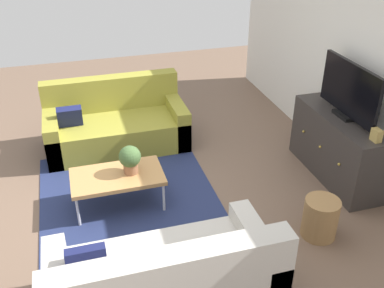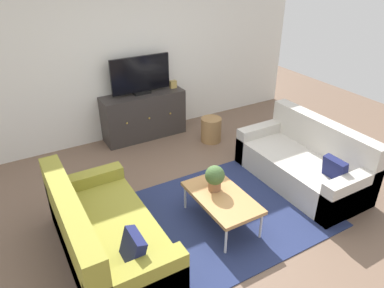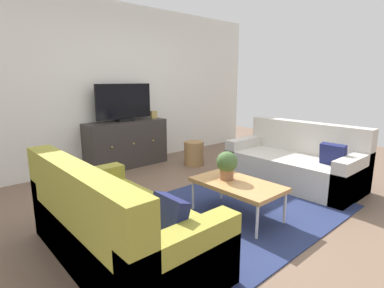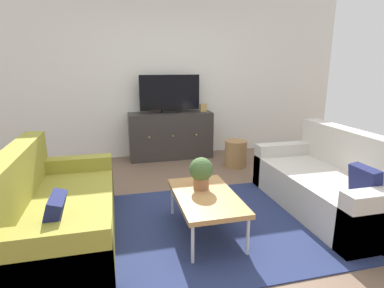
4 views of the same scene
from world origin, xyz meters
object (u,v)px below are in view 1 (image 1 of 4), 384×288
Objects in this scene: couch_right_side at (165,287)px; potted_plant at (130,159)px; flat_screen_tv at (350,91)px; mantel_clock at (376,135)px; wicker_basket at (320,218)px; coffee_table at (117,177)px; tv_console at (337,147)px; couch_left_side at (115,125)px.

potted_plant is (-1.51, -0.01, 0.28)m from couch_right_side.
flat_screen_tv reaches higher than mantel_clock.
mantel_clock is 1.01m from wicker_basket.
couch_right_side is 1.86× the size of coffee_table.
wicker_basket is (1.03, 1.66, -0.36)m from potted_plant.
potted_plant is 0.76× the size of wicker_basket.
flat_screen_tv is at bearing 178.00° from mantel_clock.
couch_right_side is 2.75m from tv_console.
flat_screen_tv is (0.13, 2.40, 0.52)m from potted_plant.
couch_left_side is at bearing -131.15° from mantel_clock.
couch_right_side is 5.74× the size of potted_plant.
coffee_table is 2.66m from flat_screen_tv.
tv_console is (0.13, 2.53, 0.03)m from coffee_table.
coffee_table is at bearing -105.46° from mantel_clock.
couch_left_side and couch_right_side have the same top height.
couch_right_side is at bearing 0.35° from potted_plant.
mantel_clock is at bearing 48.85° from couch_left_side.
couch_right_side reaches higher than potted_plant.
mantel_clock is (0.70, 2.53, 0.48)m from coffee_table.
tv_console is 0.70m from flat_screen_tv.
flat_screen_tv is (0.13, 2.55, 0.72)m from coffee_table.
coffee_table is 0.25m from potted_plant.
flat_screen_tv is 1.46m from wicker_basket.
mantel_clock is (0.57, -0.02, -0.24)m from flat_screen_tv.
mantel_clock reaches higher than potted_plant.
tv_console is 3.37× the size of wicker_basket.
mantel_clock is at bearing 108.83° from couch_right_side.
couch_right_side is 1.73m from wicker_basket.
potted_plant is at bearing -93.15° from flat_screen_tv.
coffee_table is 0.69× the size of tv_console.
couch_left_side is 1.86× the size of coffee_table.
mantel_clock is (-0.81, 2.37, 0.56)m from couch_right_side.
wicker_basket is at bearing 58.28° from potted_plant.
mantel_clock is at bearing 114.35° from wicker_basket.
tv_console is 10.64× the size of mantel_clock.
coffee_table is (1.37, -0.16, 0.08)m from couch_left_side.
couch_right_side is 1.79× the size of flat_screen_tv.
flat_screen_tv is (-0.00, 0.02, 0.70)m from tv_console.
potted_plant is (1.37, -0.01, 0.28)m from couch_left_side.
coffee_table is at bearing -92.90° from flat_screen_tv.
tv_console is at bearing -180.00° from mantel_clock.
couch_left_side is 2.81m from tv_console.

